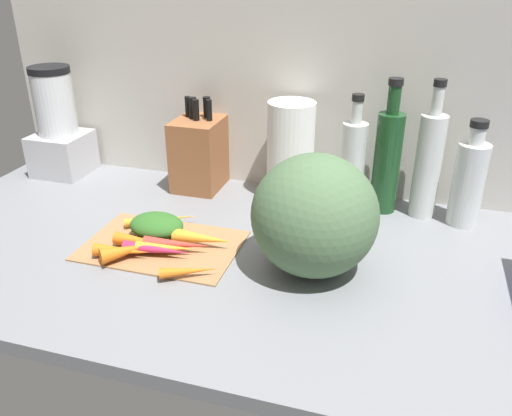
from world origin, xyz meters
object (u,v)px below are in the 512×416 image
Objects in this scene: carrot_1 at (165,248)px; bottle_1 at (387,159)px; carrot_8 at (126,251)px; carrot_2 at (121,251)px; winter_squash at (314,215)px; bottle_3 at (469,181)px; carrot_5 at (189,271)px; knife_block at (200,152)px; carrot_0 at (162,219)px; bottle_0 at (353,163)px; carrot_6 at (147,243)px; paper_towel_roll at (290,152)px; carrot_4 at (177,244)px; carrot_3 at (157,250)px; carrot_7 at (203,239)px; blender_appliance at (59,129)px; cutting_board at (162,245)px; bottle_2 at (428,163)px.

carrot_1 is 0.37× the size of bottle_1.
carrot_2 is at bearing 179.03° from carrot_8.
bottle_3 is (30.29, 30.59, -1.48)cm from winter_squash.
knife_block is (-15.45, 44.25, 7.91)cm from carrot_5.
carrot_0 is 0.60× the size of bottle_0.
paper_towel_roll is at bearing 57.67° from carrot_6.
carrot_2 is 11.57cm from carrot_4.
carrot_0 is 36.65cm from paper_towel_roll.
carrot_3 is 6.29cm from carrot_8.
winter_squash is 34.97cm from paper_towel_roll.
carrot_1 is at bearing 41.55° from carrot_3.
bottle_1 is at bearing 39.77° from carrot_8.
bottle_3 reaches higher than carrot_6.
winter_squash is at bearing 4.99° from carrot_4.
bottle_1 is (8.20, -0.07, 1.89)cm from bottle_0.
carrot_7 is 0.42× the size of blender_appliance.
carrot_1 is (2.67, -3.88, 1.77)cm from cutting_board.
carrot_3 is 61.40cm from blender_appliance.
carrot_8 is 0.41× the size of paper_towel_roll.
carrot_4 is at bearing -50.61° from carrot_0.
carrot_8 is at bearing -42.82° from blender_appliance.
blender_appliance is at bearing -178.79° from bottle_0.
carrot_8 is at bearing -121.68° from paper_towel_roll.
carrot_3 is at bearing -132.62° from bottle_0.
bottle_1 reaches higher than carrot_8.
carrot_6 is at bearing -79.40° from carrot_0.
carrot_1 is at bearing 141.91° from carrot_5.
carrot_2 is 49.66cm from paper_towel_roll.
carrot_2 is at bearing -150.79° from bottle_3.
carrot_3 is at bearing -144.27° from bottle_2.
carrot_6 is at bearing -142.26° from bottle_1.
paper_towel_roll reaches higher than carrot_5.
cutting_board is 1.01× the size of bottle_2.
cutting_board is at bearing 56.23° from carrot_6.
carrot_5 is (10.90, -10.34, 1.51)cm from cutting_board.
bottle_2 is (53.01, 38.13, 11.30)cm from carrot_3.
bottle_1 reaches higher than winter_squash.
carrot_3 is 44.09cm from paper_towel_roll.
winter_squash is at bearing -68.83° from paper_towel_roll.
winter_squash is 0.81× the size of blender_appliance.
bottle_0 is 27.19cm from bottle_3.
bottle_3 is (67.98, 22.32, 8.98)cm from carrot_0.
carrot_2 is 1.22cm from carrot_8.
bottle_1 is (40.24, 35.30, 11.16)cm from carrot_4.
winter_squash is 34.74cm from bottle_1.
blender_appliance is at bearing 145.97° from cutting_board.
blender_appliance is 0.93× the size of bottle_2.
carrot_6 is at bearing -152.60° from bottle_3.
winter_squash is at bearing 7.99° from carrot_1.
cutting_board is at bearing -82.37° from knife_block.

